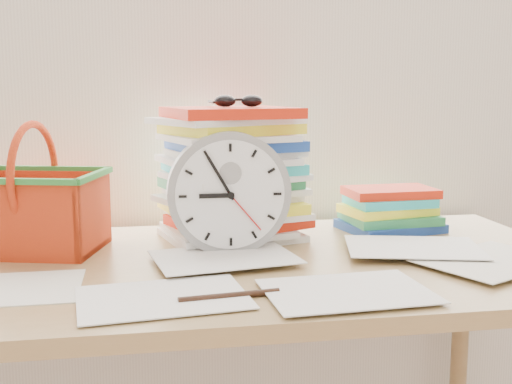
{
  "coord_description": "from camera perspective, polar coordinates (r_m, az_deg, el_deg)",
  "views": [
    {
      "loc": [
        -0.16,
        0.4,
        1.08
      ],
      "look_at": [
        0.05,
        1.6,
        0.88
      ],
      "focal_mm": 45.0,
      "sensor_mm": 36.0,
      "label": 1
    }
  ],
  "objects": [
    {
      "name": "desk",
      "position": [
        1.28,
        -2.13,
        -9.34
      ],
      "size": [
        1.4,
        0.7,
        0.75
      ],
      "color": "olive",
      "rests_on": "ground"
    },
    {
      "name": "paper_stack",
      "position": [
        1.42,
        -2.08,
        1.66
      ],
      "size": [
        0.38,
        0.34,
        0.29
      ],
      "primitive_type": null,
      "rotation": [
        0.0,
        0.0,
        0.35
      ],
      "color": "white",
      "rests_on": "desk"
    },
    {
      "name": "clock",
      "position": [
        1.29,
        -2.44,
        -0.08
      ],
      "size": [
        0.25,
        0.05,
        0.25
      ],
      "primitive_type": "cylinder",
      "rotation": [
        1.57,
        0.0,
        0.0
      ],
      "color": "gray",
      "rests_on": "desk"
    },
    {
      "name": "sunglasses",
      "position": [
        1.39,
        -1.57,
        8.1
      ],
      "size": [
        0.12,
        0.1,
        0.03
      ],
      "primitive_type": null,
      "rotation": [
        0.0,
        0.0,
        0.02
      ],
      "color": "black",
      "rests_on": "paper_stack"
    },
    {
      "name": "book_stack",
      "position": [
        1.54,
        11.49,
        -1.53
      ],
      "size": [
        0.26,
        0.21,
        0.1
      ],
      "primitive_type": null,
      "rotation": [
        0.0,
        0.0,
        0.1
      ],
      "color": "white",
      "rests_on": "desk"
    },
    {
      "name": "basket",
      "position": [
        1.38,
        -19.04,
        0.32
      ],
      "size": [
        0.3,
        0.26,
        0.26
      ],
      "primitive_type": null,
      "rotation": [
        0.0,
        0.0,
        -0.26
      ],
      "color": "#E74216",
      "rests_on": "desk"
    },
    {
      "name": "pen",
      "position": [
        1.03,
        -2.36,
        -9.21
      ],
      "size": [
        0.17,
        0.03,
        0.01
      ],
      "primitive_type": "cylinder",
      "rotation": [
        0.0,
        1.57,
        0.12
      ],
      "color": "black",
      "rests_on": "desk"
    },
    {
      "name": "scattered_papers",
      "position": [
        1.26,
        -2.15,
        -5.84
      ],
      "size": [
        1.26,
        0.42,
        0.02
      ],
      "primitive_type": null,
      "color": "white",
      "rests_on": "desk"
    }
  ]
}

